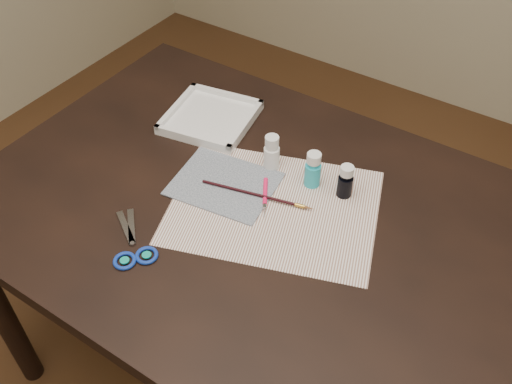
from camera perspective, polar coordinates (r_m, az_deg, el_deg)
The scene contains 11 objects.
ground at distance 1.91m, azimuth -0.00°, elevation -17.63°, with size 3.50×3.50×0.02m, color #422614.
table at distance 1.58m, azimuth -0.00°, elevation -11.07°, with size 1.30×0.90×0.75m, color black.
paper at distance 1.30m, azimuth 1.80°, elevation -1.48°, with size 0.46×0.35×0.00m, color white.
canvas at distance 1.35m, azimuth -3.19°, elevation 0.82°, with size 0.23×0.19×0.00m, color #16253D.
paint_bottle_white at distance 1.36m, azimuth 1.58°, elevation 3.98°, with size 0.04×0.04×0.09m, color white.
paint_bottle_cyan at distance 1.32m, azimuth 5.72°, elevation 2.25°, with size 0.04×0.04×0.09m, color #25B9D0.
paint_bottle_navy at distance 1.31m, azimuth 8.93°, elevation 1.07°, with size 0.04×0.04×0.09m, color black.
paintbrush at distance 1.31m, azimuth 0.12°, elevation -0.28°, with size 0.27×0.01×0.01m, color black, non-canonical shape.
craft_knife at distance 1.31m, azimuth 0.90°, elevation -0.58°, with size 0.13×0.01×0.01m, color #FF1757, non-canonical shape.
scissors at distance 1.25m, azimuth -12.71°, elevation -4.56°, with size 0.19×0.10×0.01m, color silver, non-canonical shape.
palette_tray at distance 1.53m, azimuth -4.57°, elevation 7.50°, with size 0.22×0.22×0.03m, color white.
Camera 1 is at (0.49, -0.75, 1.68)m, focal length 40.00 mm.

